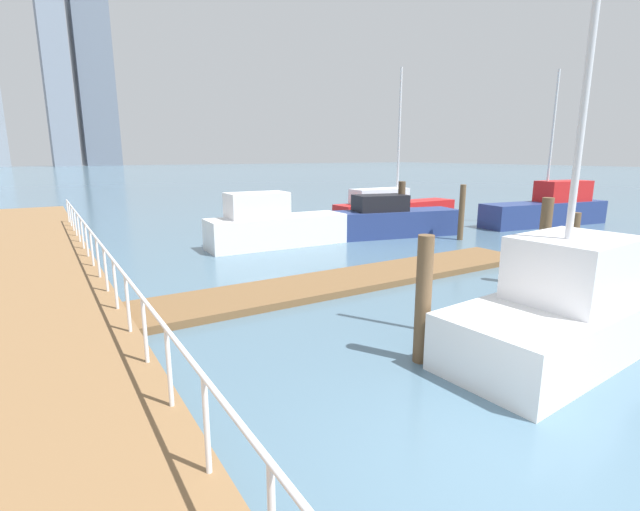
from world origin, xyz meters
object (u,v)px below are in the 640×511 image
object	(u,v)px
moored_boat_1	(386,221)
moored_boat_5	(273,226)
moored_boat_2	(393,208)
moored_boat_0	(562,310)
moored_boat_4	(548,208)

from	to	relation	value
moored_boat_1	moored_boat_5	xyz separation A→B (m)	(-5.25, 0.57, 0.12)
moored_boat_1	moored_boat_2	world-z (taller)	moored_boat_2
moored_boat_0	moored_boat_4	world-z (taller)	moored_boat_4
moored_boat_1	moored_boat_5	bearing A→B (deg)	173.86
moored_boat_2	moored_boat_4	xyz separation A→B (m)	(5.79, -5.34, 0.13)
moored_boat_4	moored_boat_1	bearing A→B (deg)	169.26
moored_boat_0	moored_boat_5	xyz separation A→B (m)	(-0.02, 11.69, -0.01)
moored_boat_0	moored_boat_1	bearing A→B (deg)	64.81
moored_boat_4	moored_boat_2	bearing A→B (deg)	137.29
moored_boat_2	moored_boat_4	size ratio (longest dim) A/B	1.05
moored_boat_4	moored_boat_5	bearing A→B (deg)	170.91
moored_boat_1	moored_boat_5	size ratio (longest dim) A/B	1.18
moored_boat_4	moored_boat_0	bearing A→B (deg)	-147.09
moored_boat_2	moored_boat_5	bearing A→B (deg)	-160.87
moored_boat_4	moored_boat_5	distance (m)	14.68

